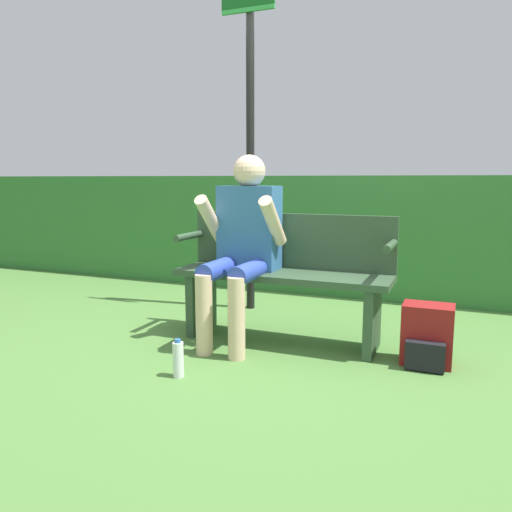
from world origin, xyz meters
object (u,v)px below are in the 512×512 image
signpost (250,128)px  parked_car (292,197)px  backpack (427,336)px  person_seated (243,238)px  park_bench (284,274)px  water_bottle (178,359)px

signpost → parked_car: size_ratio=0.67×
backpack → signpost: (-1.54, 0.84, 1.38)m
parked_car → backpack: bearing=-62.5°
parked_car → person_seated: bearing=-67.7°
park_bench → backpack: 1.03m
water_bottle → backpack: bearing=29.9°
backpack → water_bottle: bearing=-150.1°
signpost → parked_car: (-3.37, 11.37, -0.99)m
park_bench → parked_car: size_ratio=0.37×
parked_car → signpost: bearing=-67.9°
water_bottle → parked_car: bearing=105.5°
signpost → park_bench: bearing=-51.5°
signpost → parked_car: bearing=106.5°
park_bench → signpost: signpost is taller
park_bench → signpost: size_ratio=0.55×
park_bench → parked_car: 12.69m
park_bench → backpack: park_bench is taller
person_seated → parked_car: bearing=106.7°
person_seated → parked_car: size_ratio=0.32×
park_bench → water_bottle: park_bench is taller
signpost → backpack: bearing=-28.6°
backpack → parked_car: (-4.90, 12.21, 0.38)m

